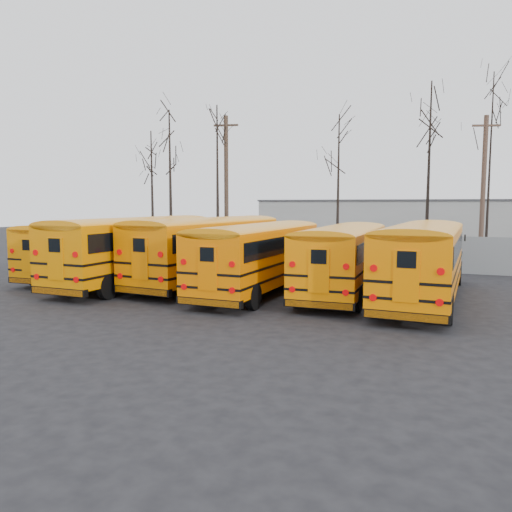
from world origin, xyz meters
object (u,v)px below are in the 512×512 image
at_px(bus_b, 138,244).
at_px(utility_pole_right, 483,190).
at_px(bus_f, 423,255).
at_px(utility_pole_left, 226,185).
at_px(bus_e, 344,253).
at_px(bus_d, 261,252).
at_px(bus_a, 97,244).
at_px(bus_c, 211,244).

height_order(bus_b, utility_pole_right, utility_pole_right).
distance_m(bus_f, utility_pole_left, 19.61).
height_order(bus_b, bus_e, bus_b).
height_order(bus_d, utility_pole_right, utility_pole_right).
bearing_deg(bus_b, bus_d, 2.18).
bearing_deg(bus_d, bus_b, -178.38).
relative_size(bus_a, utility_pole_left, 1.03).
xyz_separation_m(bus_c, bus_f, (9.39, -0.73, -0.06)).
xyz_separation_m(bus_d, bus_e, (3.31, 0.97, -0.04)).
bearing_deg(bus_a, utility_pole_right, 32.18).
bearing_deg(utility_pole_right, utility_pole_left, 160.92).
relative_size(utility_pole_left, utility_pole_right, 1.12).
distance_m(bus_e, utility_pole_right, 13.65).
xyz_separation_m(bus_b, utility_pole_left, (-1.95, 13.41, 3.25)).
height_order(bus_a, bus_b, bus_b).
relative_size(bus_d, utility_pole_left, 1.07).
relative_size(bus_f, utility_pole_left, 1.11).
bearing_deg(bus_c, utility_pole_left, 117.07).
xyz_separation_m(bus_c, utility_pole_left, (-5.05, 12.12, 3.25)).
relative_size(bus_b, bus_d, 1.07).
bearing_deg(bus_a, bus_c, -0.48).
bearing_deg(bus_d, utility_pole_left, 121.63).
bearing_deg(bus_e, bus_a, 177.35).
bearing_deg(bus_f, bus_b, -175.92).
bearing_deg(utility_pole_left, bus_a, -109.88).
relative_size(bus_d, bus_f, 0.97).
relative_size(bus_a, bus_e, 0.98).
distance_m(bus_c, bus_f, 9.42).
xyz_separation_m(bus_b, bus_e, (9.38, 1.08, -0.16)).
relative_size(bus_a, bus_d, 0.96).
bearing_deg(bus_b, bus_e, 7.68).
xyz_separation_m(bus_c, bus_e, (6.28, -0.21, -0.15)).
bearing_deg(bus_d, bus_f, 4.51).
height_order(bus_e, bus_f, bus_f).
bearing_deg(utility_pole_right, bus_e, -132.88).
bearing_deg(bus_f, bus_c, 177.06).
distance_m(bus_e, utility_pole_left, 17.09).
distance_m(bus_a, bus_e, 12.79).
bearing_deg(bus_c, utility_pole_right, 49.84).
bearing_deg(utility_pole_left, bus_d, -71.97).
distance_m(bus_c, utility_pole_right, 17.00).
relative_size(bus_f, utility_pole_right, 1.24).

